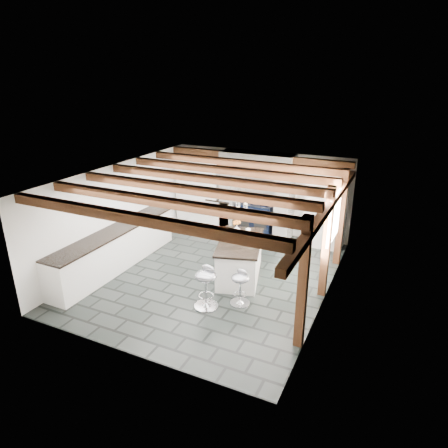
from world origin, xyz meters
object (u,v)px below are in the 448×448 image
at_px(bar_stool_near, 241,283).
at_px(range_cooker, 255,218).
at_px(kitchen_island, 240,258).
at_px(bar_stool_far, 206,282).

bearing_deg(bar_stool_near, range_cooker, 125.11).
bearing_deg(range_cooker, kitchen_island, -76.77).
relative_size(kitchen_island, bar_stool_far, 2.20).
relative_size(range_cooker, bar_stool_far, 1.15).
bearing_deg(bar_stool_far, kitchen_island, 101.19).
xyz_separation_m(kitchen_island, bar_stool_near, (0.46, -1.05, 0.01)).
bearing_deg(kitchen_island, bar_stool_near, -82.16).
bearing_deg(bar_stool_far, range_cooker, 111.84).
relative_size(range_cooker, bar_stool_near, 1.38).
xyz_separation_m(kitchen_island, bar_stool_far, (-0.09, -1.44, 0.10)).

